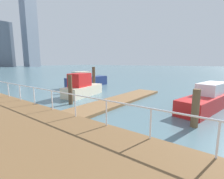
# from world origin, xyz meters

# --- Properties ---
(ground_plane) EXTENTS (300.00, 300.00, 0.00)m
(ground_plane) POSITION_xyz_m (0.00, 20.00, 0.00)
(ground_plane) COLOR slate
(floating_dock) EXTENTS (10.71, 2.00, 0.18)m
(floating_dock) POSITION_xyz_m (1.85, 10.03, 0.09)
(floating_dock) COLOR olive
(floating_dock) RESTS_ON ground_plane
(boardwalk_railing) EXTENTS (0.06, 24.87, 1.08)m
(boardwalk_railing) POSITION_xyz_m (-3.15, 8.05, 1.25)
(boardwalk_railing) COLOR white
(boardwalk_railing) RESTS_ON boardwalk
(dock_piling_0) EXTENTS (0.33, 0.33, 1.78)m
(dock_piling_0) POSITION_xyz_m (-0.05, 4.39, 0.89)
(dock_piling_0) COLOR brown
(dock_piling_0) RESTS_ON ground_plane
(dock_piling_1) EXTENTS (0.33, 0.33, 1.96)m
(dock_piling_1) POSITION_xyz_m (3.04, 15.72, 0.98)
(dock_piling_1) COLOR #473826
(dock_piling_1) RESTS_ON ground_plane
(dock_piling_2) EXTENTS (0.30, 0.30, 2.11)m
(dock_piling_2) POSITION_xyz_m (-0.79, 12.33, 1.05)
(dock_piling_2) COLOR brown
(dock_piling_2) RESTS_ON ground_plane
(dock_piling_3) EXTENTS (0.33, 0.33, 2.49)m
(dock_piling_3) POSITION_xyz_m (4.92, 15.46, 1.24)
(dock_piling_3) COLOR brown
(dock_piling_3) RESTS_ON ground_plane
(moored_boat_0) EXTENTS (6.66, 2.73, 1.64)m
(moored_boat_0) POSITION_xyz_m (4.04, 4.30, 0.63)
(moored_boat_0) COLOR red
(moored_boat_0) RESTS_ON ground_plane
(moored_boat_1) EXTENTS (5.85, 1.81, 1.89)m
(moored_boat_1) POSITION_xyz_m (6.23, 17.96, 0.72)
(moored_boat_1) COLOR navy
(moored_boat_1) RESTS_ON ground_plane
(moored_boat_3) EXTENTS (4.35, 2.29, 2.03)m
(moored_boat_3) POSITION_xyz_m (1.76, 13.91, 0.77)
(moored_boat_3) COLOR beige
(moored_boat_3) RESTS_ON ground_plane
(skyline_tower_5) EXTENTS (13.86, 8.68, 30.80)m
(skyline_tower_5) POSITION_xyz_m (38.48, 136.24, 15.40)
(skyline_tower_5) COLOR slate
(skyline_tower_5) RESTS_ON ground_plane
(skyline_tower_6) EXTENTS (9.46, 7.98, 65.66)m
(skyline_tower_6) POSITION_xyz_m (53.82, 124.67, 32.83)
(skyline_tower_6) COLOR gray
(skyline_tower_6) RESTS_ON ground_plane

